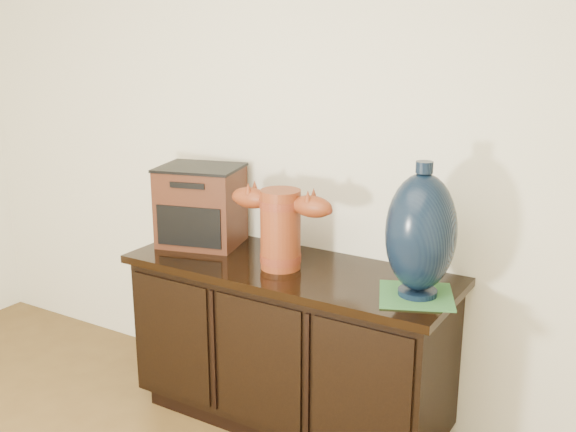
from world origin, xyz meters
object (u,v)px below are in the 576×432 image
Objects in this scene: sideboard at (290,344)px; spray_can at (273,241)px; terracotta_vessel at (280,225)px; tv_radio at (201,206)px; lamp_base at (421,233)px.

sideboard is 9.15× the size of spray_can.
tv_radio is at bearing 167.71° from terracotta_vessel.
lamp_base is 0.75m from spray_can.
spray_can is at bearing 171.68° from lamp_base.
lamp_base reaches higher than terracotta_vessel.
sideboard is 0.86m from lamp_base.
sideboard is 0.47m from spray_can.
sideboard is 2.82× the size of lamp_base.
sideboard is 0.56m from terracotta_vessel.
terracotta_vessel is 0.51m from tv_radio.
terracotta_vessel is 0.93× the size of lamp_base.
tv_radio is at bearing 174.89° from lamp_base.
tv_radio is (-0.52, 0.06, 0.56)m from sideboard.
lamp_base reaches higher than sideboard.
terracotta_vessel is at bearing -121.90° from sideboard.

